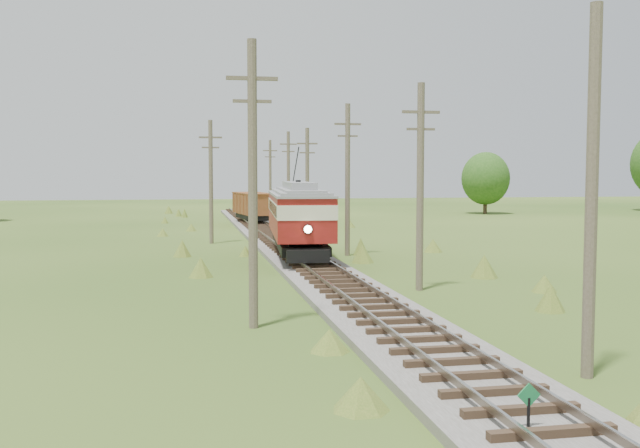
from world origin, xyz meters
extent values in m
cube|color=#605B54|center=(0.00, 34.00, 0.12)|extent=(3.60, 96.00, 0.25)
cube|color=#726659|center=(-0.72, 34.00, 0.48)|extent=(0.08, 96.00, 0.17)
cube|color=#726659|center=(0.72, 34.00, 0.48)|extent=(0.08, 96.00, 0.17)
cube|color=#2D2116|center=(0.00, 34.00, 0.33)|extent=(2.40, 96.00, 0.16)
cylinder|color=black|center=(-0.20, 1.50, 0.40)|extent=(0.06, 0.06, 0.80)
cube|color=#1B7B40|center=(-0.20, 1.50, 0.85)|extent=(0.45, 0.03, 0.45)
cube|color=black|center=(0.00, 29.51, 1.03)|extent=(3.41, 11.60, 0.47)
cube|color=maroon|center=(0.00, 29.51, 2.06)|extent=(3.92, 12.63, 1.14)
cube|color=beige|center=(0.00, 29.51, 2.99)|extent=(3.96, 12.69, 0.73)
cube|color=black|center=(0.00, 29.51, 2.99)|extent=(3.94, 12.14, 0.57)
cube|color=maroon|center=(0.00, 29.51, 3.51)|extent=(3.92, 12.63, 0.31)
cube|color=gray|center=(0.00, 29.51, 3.85)|extent=(3.99, 12.76, 0.39)
cube|color=gray|center=(0.00, 29.51, 4.21)|extent=(2.07, 9.40, 0.41)
sphere|color=#FFF2BF|center=(-0.52, 23.24, 2.22)|extent=(0.37, 0.37, 0.37)
cylinder|color=black|center=(0.15, 31.37, 5.38)|extent=(0.46, 4.81, 2.00)
cylinder|color=black|center=(-1.16, 24.89, 0.97)|extent=(0.19, 0.84, 0.83)
cylinder|color=black|center=(0.38, 24.76, 0.97)|extent=(0.19, 0.84, 0.83)
cylinder|color=black|center=(-0.38, 34.26, 0.97)|extent=(0.19, 0.84, 0.83)
cylinder|color=black|center=(1.16, 34.13, 0.97)|extent=(0.19, 0.84, 0.83)
cube|color=black|center=(0.00, 56.87, 0.89)|extent=(2.81, 6.99, 0.47)
cube|color=brown|center=(0.00, 56.87, 2.07)|extent=(3.39, 7.80, 1.89)
cube|color=brown|center=(0.00, 56.87, 3.06)|extent=(3.46, 7.95, 0.11)
cylinder|color=black|center=(-0.41, 54.53, 0.94)|extent=(0.21, 0.76, 0.75)
cylinder|color=black|center=(0.99, 54.71, 0.94)|extent=(0.21, 0.76, 0.75)
cylinder|color=black|center=(-0.99, 59.02, 0.94)|extent=(0.21, 0.76, 0.75)
cylinder|color=black|center=(0.41, 59.20, 0.94)|extent=(0.21, 0.76, 0.75)
cone|color=gray|center=(3.13, 52.79, 0.65)|extent=(3.46, 3.46, 1.30)
cone|color=gray|center=(3.99, 51.71, 0.38)|extent=(1.94, 1.94, 0.76)
cylinder|color=brown|center=(3.10, 5.00, 4.40)|extent=(0.30, 0.30, 8.80)
cylinder|color=brown|center=(3.30, 18.00, 4.30)|extent=(0.30, 0.30, 8.60)
cube|color=brown|center=(3.30, 18.00, 7.40)|extent=(1.60, 0.12, 0.12)
cube|color=brown|center=(3.30, 18.00, 6.70)|extent=(1.20, 0.10, 0.10)
cylinder|color=brown|center=(3.20, 31.00, 4.50)|extent=(0.30, 0.30, 9.00)
cube|color=brown|center=(3.20, 31.00, 7.80)|extent=(1.60, 0.12, 0.12)
cube|color=brown|center=(3.20, 31.00, 7.10)|extent=(1.20, 0.10, 0.10)
cylinder|color=brown|center=(3.00, 44.00, 4.20)|extent=(0.30, 0.30, 8.40)
cube|color=brown|center=(3.00, 44.00, 7.20)|extent=(1.60, 0.12, 0.12)
cube|color=brown|center=(3.00, 44.00, 6.50)|extent=(1.20, 0.10, 0.10)
cylinder|color=brown|center=(3.40, 57.00, 4.45)|extent=(0.30, 0.30, 8.90)
cube|color=brown|center=(3.40, 57.00, 7.70)|extent=(1.60, 0.12, 0.12)
cube|color=brown|center=(3.40, 57.00, 7.00)|extent=(1.20, 0.10, 0.10)
cylinder|color=brown|center=(3.20, 70.00, 4.35)|extent=(0.30, 0.30, 8.70)
cube|color=brown|center=(3.20, 70.00, 7.50)|extent=(1.60, 0.12, 0.12)
cube|color=brown|center=(3.20, 70.00, 6.80)|extent=(1.20, 0.10, 0.10)
cylinder|color=brown|center=(-4.20, 12.00, 4.50)|extent=(0.30, 0.30, 9.00)
cube|color=brown|center=(-4.20, 12.00, 7.80)|extent=(1.60, 0.12, 0.12)
cube|color=brown|center=(-4.20, 12.00, 7.10)|extent=(1.20, 0.10, 0.10)
cylinder|color=brown|center=(-4.50, 40.00, 4.30)|extent=(0.30, 0.30, 8.60)
cube|color=brown|center=(-4.50, 40.00, 7.40)|extent=(1.60, 0.12, 0.12)
cube|color=brown|center=(-4.50, 40.00, 6.70)|extent=(1.20, 0.10, 0.10)
cylinder|color=#38281C|center=(30.00, 72.00, 1.26)|extent=(0.50, 0.50, 2.52)
ellipsoid|color=#224E17|center=(30.00, 72.00, 4.34)|extent=(5.88, 5.88, 6.47)
camera|label=1|loc=(-6.28, -10.22, 4.84)|focal=40.00mm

